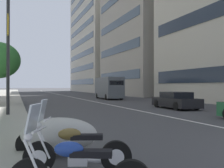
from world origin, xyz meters
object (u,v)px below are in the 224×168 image
Objects in this scene: street_lamp_with_banners at (13,31)px; motorcycle_under_tarp at (58,135)px; motorcycle_by_sign_pole at (76,151)px; delivery_van_ahead at (109,88)px; car_far_down_avenue at (176,101)px.

motorcycle_under_tarp is at bearing -172.62° from street_lamp_with_banners.
motorcycle_under_tarp is (1.37, 0.14, 0.08)m from motorcycle_by_sign_pole.
car_far_down_avenue is at bearing -178.15° from delivery_van_ahead.
street_lamp_with_banners is at bearing -65.65° from motorcycle_under_tarp.
motorcycle_by_sign_pole is 1.38m from motorcycle_under_tarp.
motorcycle_under_tarp is 9.86m from street_lamp_with_banners.
motorcycle_under_tarp is 0.27× the size of street_lamp_with_banners.
street_lamp_with_banners is (-1.17, 11.61, 4.25)m from car_far_down_avenue.
delivery_van_ahead is (24.85, -10.45, 1.00)m from motorcycle_under_tarp.
motorcycle_by_sign_pole is at bearing 112.76° from motorcycle_under_tarp.
delivery_van_ahead reaches higher than car_far_down_avenue.
motorcycle_under_tarp is at bearing 158.97° from delivery_van_ahead.
car_far_down_avenue is 0.70× the size of delivery_van_ahead.
car_far_down_avenue is 0.55× the size of street_lamp_with_banners.
motorcycle_by_sign_pole is 0.34× the size of delivery_van_ahead.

